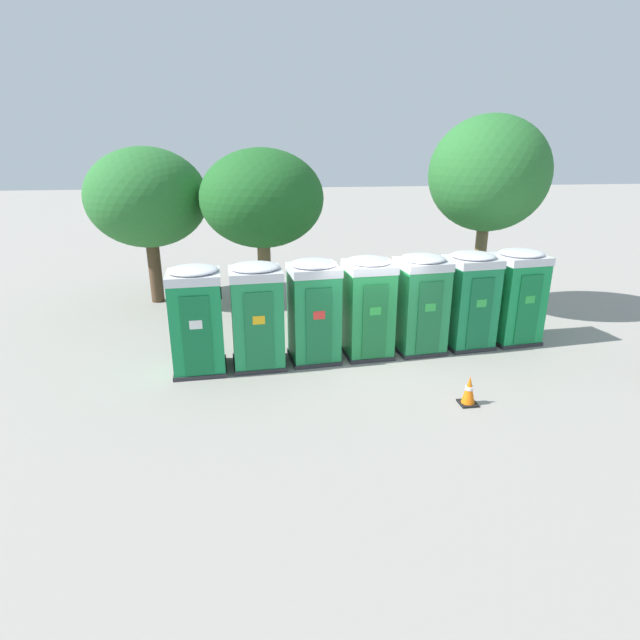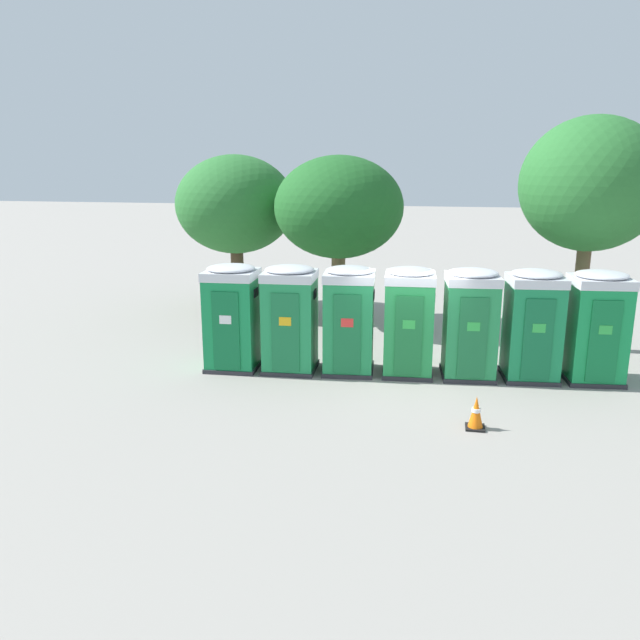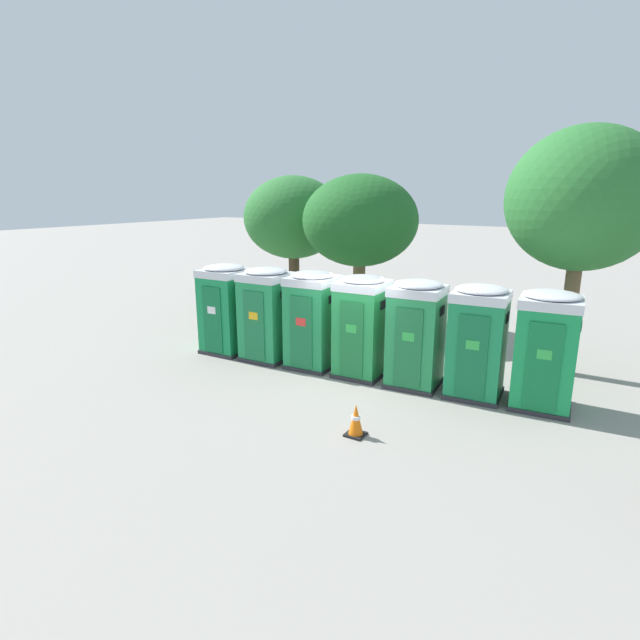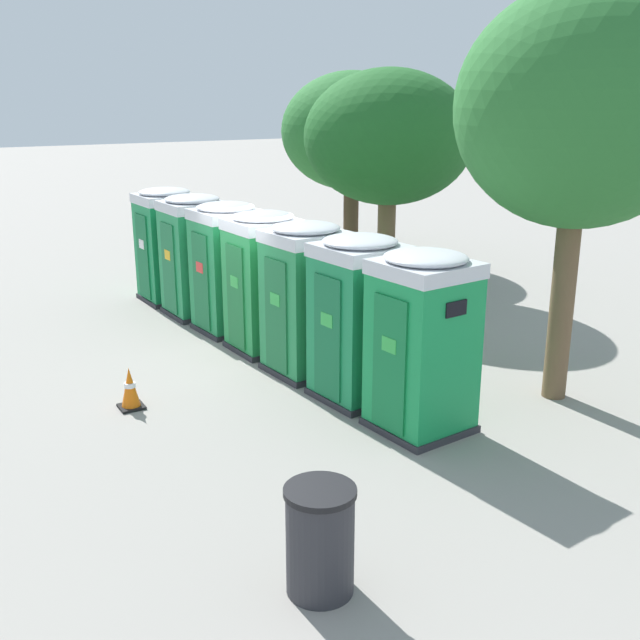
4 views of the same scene
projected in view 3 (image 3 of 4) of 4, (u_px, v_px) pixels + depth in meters
ground_plane at (359, 375)px, 12.58m from camera, size 120.00×120.00×0.00m
portapotty_0 at (226, 308)px, 14.19m from camera, size 1.28×1.26×2.54m
portapotty_1 at (267, 314)px, 13.56m from camera, size 1.29×1.26×2.54m
portapotty_2 at (312, 319)px, 12.96m from camera, size 1.28×1.29×2.54m
portapotty_3 at (362, 326)px, 12.33m from camera, size 1.22×1.26×2.54m
portapotty_4 at (416, 333)px, 11.68m from camera, size 1.30×1.30×2.54m
portapotty_5 at (477, 341)px, 11.07m from camera, size 1.31×1.31×2.54m
portapotty_6 at (546, 350)px, 10.45m from camera, size 1.33×1.31×2.54m
street_tree_0 at (293, 218)px, 19.59m from camera, size 3.90×3.90×5.13m
street_tree_1 at (583, 200)px, 11.72m from camera, size 3.53×3.53×6.02m
street_tree_2 at (360, 221)px, 16.56m from camera, size 3.84×3.84×5.09m
traffic_cone at (356, 420)px, 9.41m from camera, size 0.36×0.36×0.64m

